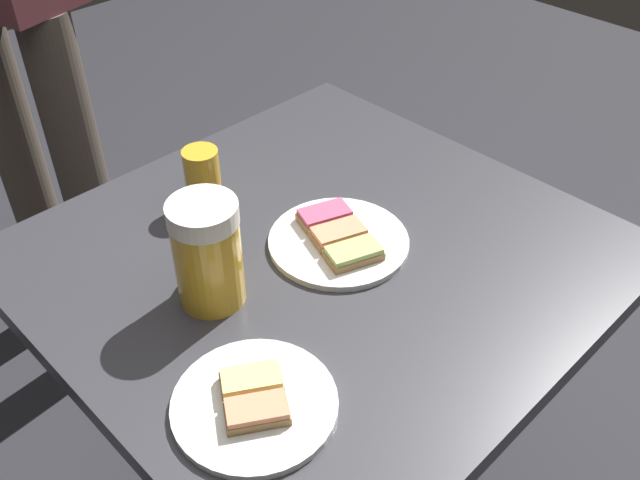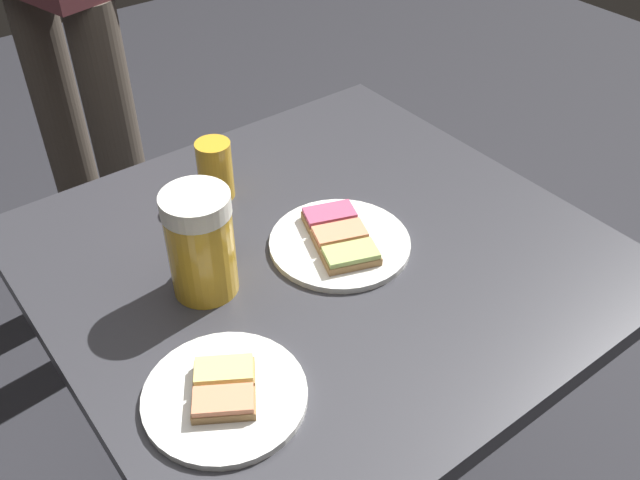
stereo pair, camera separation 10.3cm
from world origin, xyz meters
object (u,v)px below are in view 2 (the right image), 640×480
at_px(plate_far, 225,394).
at_px(beer_mug, 202,242).
at_px(plate_near, 340,241).
at_px(beer_glass_small, 215,170).

xyz_separation_m(plate_far, beer_mug, (-0.08, -0.18, 0.07)).
bearing_deg(plate_near, beer_glass_small, -70.65).
bearing_deg(beer_mug, plate_near, 167.70).
relative_size(plate_near, beer_mug, 1.34).
xyz_separation_m(plate_far, beer_glass_small, (-0.21, -0.37, 0.04)).
relative_size(plate_near, beer_glass_small, 2.14).
height_order(plate_near, plate_far, same).
height_order(plate_far, beer_mug, beer_mug).
bearing_deg(plate_far, beer_glass_small, -119.55).
relative_size(beer_mug, beer_glass_small, 1.60).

